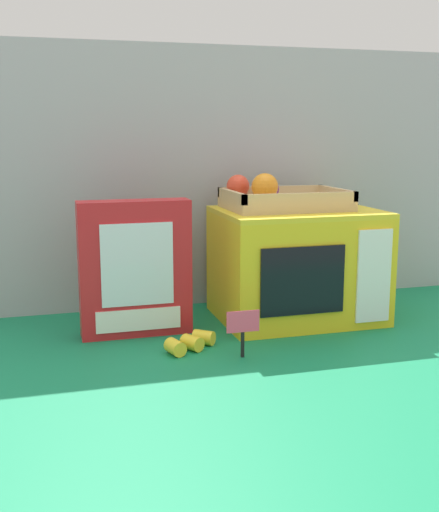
# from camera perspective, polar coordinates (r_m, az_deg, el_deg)

# --- Properties ---
(ground_plane) EXTENTS (1.70, 1.70, 0.00)m
(ground_plane) POSITION_cam_1_polar(r_m,az_deg,el_deg) (1.54, 0.55, -6.51)
(ground_plane) COLOR #147A4C
(ground_plane) RESTS_ON ground
(display_back_panel) EXTENTS (1.61, 0.03, 0.68)m
(display_back_panel) POSITION_cam_1_polar(r_m,az_deg,el_deg) (1.72, -1.90, 6.94)
(display_back_panel) COLOR #A0A3A8
(display_back_panel) RESTS_ON ground
(toy_microwave) EXTENTS (0.39, 0.30, 0.27)m
(toy_microwave) POSITION_cam_1_polar(r_m,az_deg,el_deg) (1.61, 6.89, -0.74)
(toy_microwave) COLOR yellow
(toy_microwave) RESTS_ON ground
(food_groups_crate) EXTENTS (0.29, 0.21, 0.09)m
(food_groups_crate) POSITION_cam_1_polar(r_m,az_deg,el_deg) (1.60, 5.23, 5.10)
(food_groups_crate) COLOR tan
(food_groups_crate) RESTS_ON toy_microwave
(cookie_set_box) EXTENTS (0.25, 0.07, 0.31)m
(cookie_set_box) POSITION_cam_1_polar(r_m,az_deg,el_deg) (1.48, -7.48, -1.12)
(cookie_set_box) COLOR red
(cookie_set_box) RESTS_ON ground
(price_sign) EXTENTS (0.07, 0.01, 0.10)m
(price_sign) POSITION_cam_1_polar(r_m,az_deg,el_deg) (1.34, 2.09, -6.26)
(price_sign) COLOR black
(price_sign) RESTS_ON ground
(loose_toy_banana) EXTENTS (0.12, 0.10, 0.03)m
(loose_toy_banana) POSITION_cam_1_polar(r_m,az_deg,el_deg) (1.40, -2.58, -7.67)
(loose_toy_banana) COLOR yellow
(loose_toy_banana) RESTS_ON ground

